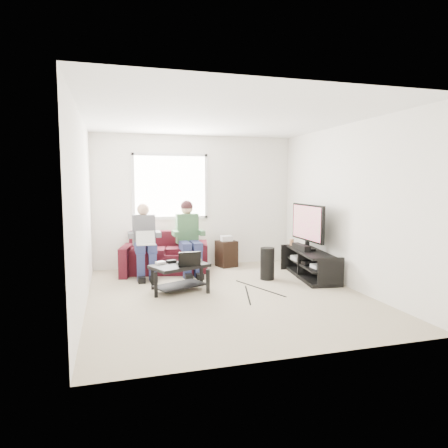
{
  "coord_description": "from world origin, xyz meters",
  "views": [
    {
      "loc": [
        -1.63,
        -5.61,
        1.68
      ],
      "look_at": [
        0.13,
        0.6,
        1.0
      ],
      "focal_mm": 32.0,
      "sensor_mm": 36.0,
      "label": 1
    }
  ],
  "objects_px": {
    "subwoofer": "(267,264)",
    "end_table": "(226,253)",
    "coffee_table": "(180,272)",
    "tv": "(308,224)",
    "sofa": "(165,257)",
    "tv_stand": "(309,265)"
  },
  "relations": [
    {
      "from": "subwoofer",
      "to": "end_table",
      "type": "distance_m",
      "value": 1.28
    },
    {
      "from": "subwoofer",
      "to": "end_table",
      "type": "xyz_separation_m",
      "value": [
        -0.38,
        1.23,
        -0.0
      ]
    },
    {
      "from": "coffee_table",
      "to": "tv",
      "type": "bearing_deg",
      "value": 8.65
    },
    {
      "from": "coffee_table",
      "to": "tv",
      "type": "height_order",
      "value": "tv"
    },
    {
      "from": "tv",
      "to": "end_table",
      "type": "height_order",
      "value": "tv"
    },
    {
      "from": "sofa",
      "to": "tv",
      "type": "height_order",
      "value": "tv"
    },
    {
      "from": "tv",
      "to": "coffee_table",
      "type": "bearing_deg",
      "value": -171.35
    },
    {
      "from": "sofa",
      "to": "tv_stand",
      "type": "relative_size",
      "value": 1.15
    },
    {
      "from": "coffee_table",
      "to": "end_table",
      "type": "relative_size",
      "value": 1.59
    },
    {
      "from": "tv_stand",
      "to": "tv",
      "type": "distance_m",
      "value": 0.73
    },
    {
      "from": "sofa",
      "to": "subwoofer",
      "type": "xyz_separation_m",
      "value": [
        1.62,
        -1.08,
        -0.01
      ]
    },
    {
      "from": "subwoofer",
      "to": "tv",
      "type": "bearing_deg",
      "value": 1.01
    },
    {
      "from": "coffee_table",
      "to": "tv_stand",
      "type": "distance_m",
      "value": 2.37
    },
    {
      "from": "coffee_table",
      "to": "subwoofer",
      "type": "distance_m",
      "value": 1.63
    },
    {
      "from": "tv",
      "to": "end_table",
      "type": "distance_m",
      "value": 1.8
    },
    {
      "from": "subwoofer",
      "to": "end_table",
      "type": "bearing_deg",
      "value": 107.25
    },
    {
      "from": "tv_stand",
      "to": "tv",
      "type": "relative_size",
      "value": 1.38
    },
    {
      "from": "coffee_table",
      "to": "tv_stand",
      "type": "xyz_separation_m",
      "value": [
        2.36,
        0.26,
        -0.09
      ]
    },
    {
      "from": "tv_stand",
      "to": "subwoofer",
      "type": "xyz_separation_m",
      "value": [
        -0.77,
        0.09,
        0.06
      ]
    },
    {
      "from": "subwoofer",
      "to": "tv_stand",
      "type": "bearing_deg",
      "value": -6.44
    },
    {
      "from": "coffee_table",
      "to": "end_table",
      "type": "height_order",
      "value": "end_table"
    },
    {
      "from": "tv_stand",
      "to": "coffee_table",
      "type": "bearing_deg",
      "value": -173.76
    }
  ]
}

